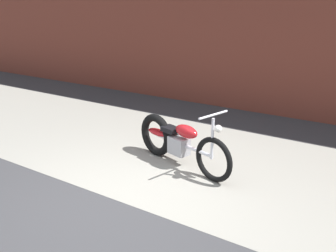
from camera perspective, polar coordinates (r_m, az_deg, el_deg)
ground_plane at (r=4.88m, az=-7.33°, el=-11.91°), size 80.00×80.00×0.00m
sidewalk_slab at (r=6.17m, az=3.11°, el=-4.91°), size 36.00×3.50×0.01m
motorcycle_red at (r=5.77m, az=1.24°, el=-2.35°), size 1.96×0.79×1.03m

